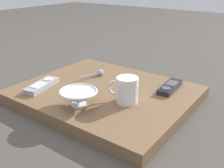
# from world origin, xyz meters

# --- Properties ---
(ground_plane) EXTENTS (6.00, 6.00, 0.00)m
(ground_plane) POSITION_xyz_m (0.00, 0.00, 0.00)
(ground_plane) COLOR #47423D
(table) EXTENTS (0.55, 0.66, 0.05)m
(table) POSITION_xyz_m (0.00, 0.00, 0.02)
(table) COLOR brown
(table) RESTS_ON ground
(cereal_bowl) EXTENTS (0.13, 0.13, 0.06)m
(cereal_bowl) POSITION_xyz_m (0.16, 0.01, 0.08)
(cereal_bowl) COLOR silver
(cereal_bowl) RESTS_ON table
(coffee_mug) EXTENTS (0.08, 0.11, 0.09)m
(coffee_mug) POSITION_xyz_m (0.04, 0.13, 0.09)
(coffee_mug) COLOR white
(coffee_mug) RESTS_ON table
(teaspoon) EXTENTS (0.12, 0.05, 0.03)m
(teaspoon) POSITION_xyz_m (-0.10, -0.11, 0.06)
(teaspoon) COLOR #A3A5B2
(teaspoon) RESTS_ON table
(tv_remote_near) EXTENTS (0.16, 0.06, 0.02)m
(tv_remote_near) POSITION_xyz_m (-0.15, 0.21, 0.06)
(tv_remote_near) COLOR black
(tv_remote_near) RESTS_ON table
(tv_remote_far) EXTENTS (0.17, 0.09, 0.02)m
(tv_remote_far) POSITION_xyz_m (0.14, -0.21, 0.06)
(tv_remote_far) COLOR #9E9EA3
(tv_remote_far) RESTS_ON table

